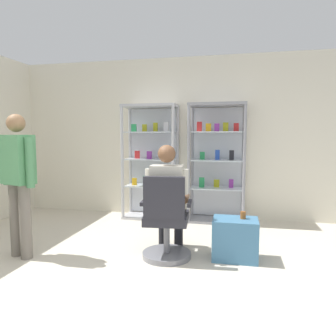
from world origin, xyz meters
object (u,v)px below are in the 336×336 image
(display_cabinet_left, at_px, (151,161))
(seated_shopkeeper, at_px, (168,194))
(tea_glass, at_px, (243,215))
(standing_customer, at_px, (18,176))
(display_cabinet_right, at_px, (217,162))
(storage_crate, at_px, (235,239))
(office_chair, at_px, (166,225))

(display_cabinet_left, relative_size, seated_shopkeeper, 1.47)
(tea_glass, height_order, standing_customer, standing_customer)
(display_cabinet_right, height_order, standing_customer, display_cabinet_right)
(storage_crate, distance_m, standing_customer, 2.54)
(seated_shopkeeper, bearing_deg, standing_customer, -164.66)
(storage_crate, bearing_deg, tea_glass, 18.80)
(seated_shopkeeper, height_order, tea_glass, seated_shopkeeper)
(display_cabinet_left, relative_size, office_chair, 1.98)
(office_chair, distance_m, standing_customer, 1.75)
(storage_crate, height_order, tea_glass, tea_glass)
(display_cabinet_right, height_order, seated_shopkeeper, display_cabinet_right)
(office_chair, relative_size, storage_crate, 1.92)
(display_cabinet_right, bearing_deg, standing_customer, -135.19)
(storage_crate, distance_m, tea_glass, 0.28)
(seated_shopkeeper, relative_size, standing_customer, 0.79)
(display_cabinet_right, bearing_deg, display_cabinet_left, -179.99)
(display_cabinet_left, bearing_deg, display_cabinet_right, 0.01)
(office_chair, xyz_separation_m, seated_shopkeeper, (-0.01, 0.16, 0.32))
(display_cabinet_left, relative_size, storage_crate, 3.80)
(office_chair, relative_size, seated_shopkeeper, 0.74)
(office_chair, bearing_deg, standing_customer, -170.20)
(seated_shopkeeper, relative_size, storage_crate, 2.58)
(seated_shopkeeper, distance_m, standing_customer, 1.70)
(display_cabinet_right, bearing_deg, tea_glass, -75.98)
(display_cabinet_left, xyz_separation_m, office_chair, (0.65, -1.79, -0.57))
(display_cabinet_right, xyz_separation_m, tea_glass, (0.40, -1.59, -0.46))
(display_cabinet_left, distance_m, seated_shopkeeper, 1.76)
(display_cabinet_left, height_order, storage_crate, display_cabinet_left)
(display_cabinet_right, relative_size, tea_glass, 23.27)
(display_cabinet_right, height_order, office_chair, display_cabinet_right)
(display_cabinet_left, relative_size, display_cabinet_right, 1.00)
(display_cabinet_right, relative_size, standing_customer, 1.17)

